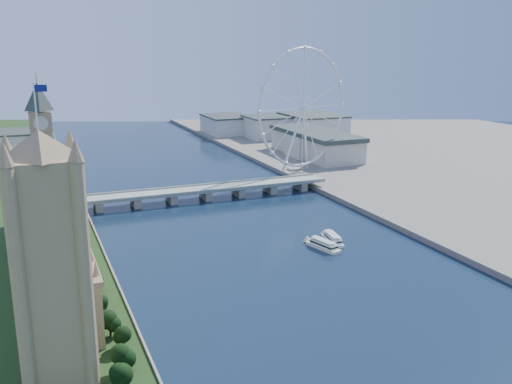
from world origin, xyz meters
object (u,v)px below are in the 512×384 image
tour_boat_far (333,242)px  london_eye (303,108)px  victoria_tower (49,252)px  tour_boat_near (323,249)px

tour_boat_far → london_eye: bearing=77.9°
london_eye → tour_boat_far: 219.55m
victoria_tower → london_eye: london_eye is taller
victoria_tower → tour_boat_near: (167.86, 96.48, -54.49)m
london_eye → tour_boat_far: london_eye is taller
victoria_tower → tour_boat_far: victoria_tower is taller
london_eye → tour_boat_near: (-87.11, -203.60, -67.52)m
tour_boat_near → tour_boat_far: size_ratio=1.02×
tour_boat_near → tour_boat_far: bearing=22.3°
tour_boat_near → london_eye: bearing=52.7°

